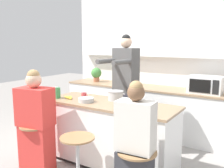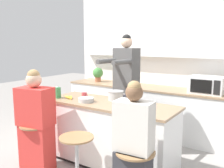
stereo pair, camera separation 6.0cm
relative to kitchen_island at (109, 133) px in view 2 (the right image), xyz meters
name	(u,v)px [view 2 (the right image)]	position (x,y,z in m)	size (l,w,h in m)	color
ground_plane	(109,164)	(0.00, 0.00, -0.46)	(16.00, 16.00, 0.00)	gray
wall_back	(162,52)	(0.00, 1.80, 1.09)	(3.88, 0.22, 2.70)	white
back_counter	(153,110)	(0.00, 1.49, -0.01)	(3.60, 0.66, 0.89)	white
kitchen_island	(109,133)	(0.00, 0.00, 0.00)	(1.90, 0.69, 0.90)	black
bar_stool_leftmost	(36,143)	(-0.76, -0.65, -0.09)	(0.41, 0.41, 0.63)	#997047
bar_stool_center	(77,158)	(0.00, -0.68, -0.09)	(0.41, 0.41, 0.63)	#997047
person_cooking	(126,94)	(-0.05, 0.53, 0.46)	(0.44, 0.63, 1.84)	#383842
person_wrapped_blanket	(36,123)	(-0.74, -0.65, 0.19)	(0.50, 0.36, 1.37)	red
person_seated_near	(133,152)	(0.74, -0.65, 0.16)	(0.40, 0.29, 1.35)	#333338
cooking_pot	(115,96)	(0.00, 0.16, 0.51)	(0.31, 0.23, 0.14)	#B7BABC
fruit_bowl	(86,100)	(-0.29, -0.14, 0.47)	(0.22, 0.22, 0.06)	#B7BABC
coffee_cup_near	(84,95)	(-0.44, 0.00, 0.49)	(0.11, 0.08, 0.10)	#DB4C51
banana_bunch	(69,97)	(-0.63, -0.12, 0.47)	(0.16, 0.11, 0.05)	yellow
juice_carton	(57,93)	(-0.82, -0.18, 0.53)	(0.08, 0.08, 0.18)	#38844C
microwave	(207,85)	(0.95, 1.45, 0.58)	(0.53, 0.38, 0.28)	white
potted_plant	(98,74)	(-1.30, 1.49, 0.61)	(0.22, 0.22, 0.30)	#A86042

